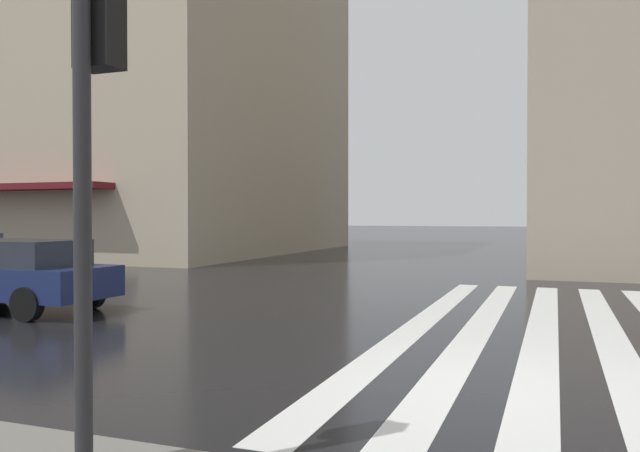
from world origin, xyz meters
name	(u,v)px	position (x,y,z in m)	size (l,w,h in m)	color
ground_plane	(484,389)	(0.00, 0.00, 0.00)	(220.00, 220.00, 0.00)	black
zebra_crossing	(575,332)	(4.00, -1.02, 0.00)	(13.00, 5.50, 0.01)	silver
haussmann_block_mid	(115,72)	(21.81, 22.05, 9.78)	(19.84, 20.91, 19.98)	tan
traffic_signal_post	(94,90)	(-3.47, 2.28, 2.75)	(0.44, 0.30, 3.60)	#232326
car_navy	(12,273)	(2.50, 9.30, 0.76)	(1.85, 4.10, 1.41)	navy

